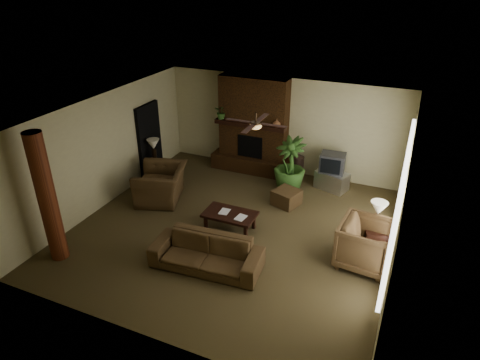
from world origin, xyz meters
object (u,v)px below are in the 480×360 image
at_px(armchair_right, 367,242).
at_px(floor_vase, 298,165).
at_px(ottoman, 287,197).
at_px(sofa, 206,249).
at_px(side_table_left, 155,170).
at_px(log_column, 47,199).
at_px(lamp_left, 153,146).
at_px(side_table_right, 375,240).
at_px(lamp_right, 378,211).
at_px(armchair_left, 161,179).
at_px(tv_stand, 332,180).
at_px(coffee_table, 230,215).
at_px(floor_plant, 289,176).

xyz_separation_m(armchair_right, floor_vase, (-2.37, 3.23, -0.11)).
relative_size(ottoman, floor_vase, 0.78).
relative_size(sofa, side_table_left, 4.08).
xyz_separation_m(log_column, sofa, (3.02, 0.92, -0.96)).
xyz_separation_m(log_column, side_table_left, (-0.20, 3.92, -1.12)).
height_order(lamp_left, side_table_right, lamp_left).
relative_size(log_column, side_table_left, 5.09).
bearing_deg(lamp_right, floor_vase, 132.69).
height_order(sofa, ottoman, sofa).
relative_size(floor_vase, side_table_left, 1.40).
xyz_separation_m(armchair_left, ottoman, (3.10, 1.02, -0.39)).
relative_size(tv_stand, floor_vase, 1.10).
relative_size(floor_vase, lamp_left, 1.18).
xyz_separation_m(armchair_left, floor_vase, (2.94, 2.53, -0.16)).
xyz_separation_m(sofa, side_table_right, (3.07, 1.91, -0.16)).
height_order(ottoman, floor_vase, floor_vase).
relative_size(floor_vase, side_table_right, 1.40).
relative_size(coffee_table, ottoman, 2.00).
height_order(ottoman, tv_stand, tv_stand).
bearing_deg(lamp_right, floor_plant, 141.86).
distance_m(tv_stand, lamp_right, 2.96).
distance_m(coffee_table, lamp_right, 3.26).
xyz_separation_m(sofa, armchair_left, (-2.38, 2.04, 0.15)).
xyz_separation_m(armchair_right, side_table_left, (-6.16, 1.65, -0.27)).
relative_size(sofa, lamp_right, 3.46).
relative_size(tv_stand, lamp_right, 1.31).
relative_size(coffee_table, floor_plant, 0.80).
height_order(tv_stand, side_table_left, side_table_left).
xyz_separation_m(armchair_left, side_table_left, (-0.84, 0.95, -0.32)).
relative_size(armchair_right, side_table_right, 1.97).
bearing_deg(sofa, armchair_right, 20.07).
bearing_deg(log_column, coffee_table, 39.42).
bearing_deg(coffee_table, sofa, -84.50).
bearing_deg(log_column, sofa, 17.03).
height_order(sofa, armchair_left, armchair_left).
xyz_separation_m(armchair_right, tv_stand, (-1.34, 3.04, -0.29)).
xyz_separation_m(floor_vase, side_table_left, (-3.79, -1.58, -0.16)).
height_order(sofa, lamp_right, lamp_right).
relative_size(coffee_table, side_table_left, 2.18).
bearing_deg(armchair_left, armchair_right, 63.71).
distance_m(sofa, ottoman, 3.16).
xyz_separation_m(armchair_right, lamp_left, (-6.16, 1.69, 0.46)).
distance_m(sofa, armchair_right, 3.23).
distance_m(armchair_left, armchair_right, 5.36).
xyz_separation_m(armchair_right, side_table_right, (0.13, 0.57, -0.27)).
relative_size(floor_plant, lamp_left, 2.32).
relative_size(side_table_left, side_table_right, 1.00).
xyz_separation_m(floor_vase, lamp_right, (2.46, -2.67, 0.57)).
bearing_deg(ottoman, lamp_right, -26.65).
xyz_separation_m(sofa, armchair_right, (2.94, 1.34, 0.10)).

